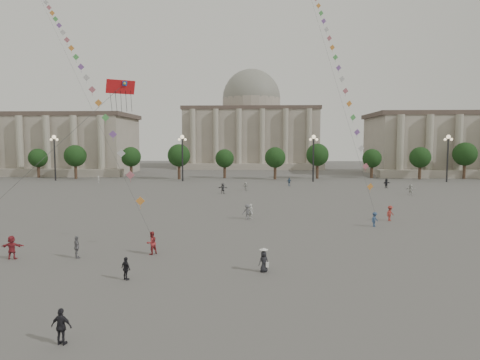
{
  "coord_description": "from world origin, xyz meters",
  "views": [
    {
      "loc": [
        2.27,
        -27.85,
        8.91
      ],
      "look_at": [
        0.65,
        12.0,
        5.41
      ],
      "focal_mm": 32.0,
      "sensor_mm": 36.0,
      "label": 1
    }
  ],
  "objects": [
    {
      "name": "person_crowd_0",
      "position": [
        8.83,
        60.13,
        0.86
      ],
      "size": [
        1.09,
        0.74,
        1.72
      ],
      "primitive_type": "imported",
      "rotation": [
        0.0,
        0.0,
        0.35
      ],
      "color": "#37577C",
      "rests_on": "ground"
    },
    {
      "name": "tourist_3",
      "position": [
        -11.64,
        3.96,
        0.87
      ],
      "size": [
        0.9,
        1.09,
        1.74
      ],
      "primitive_type": "imported",
      "rotation": [
        0.0,
        0.0,
        2.13
      ],
      "color": "slate",
      "rests_on": "ground"
    },
    {
      "name": "lamp_post_mid_west",
      "position": [
        -15.0,
        70.0,
        7.35
      ],
      "size": [
        2.0,
        0.9,
        10.65
      ],
      "color": "#262628",
      "rests_on": "ground"
    },
    {
      "name": "person_crowd_13",
      "position": [
        1.5,
        21.76,
        0.88
      ],
      "size": [
        0.76,
        0.67,
        1.75
      ],
      "primitive_type": "imported",
      "rotation": [
        0.0,
        0.0,
        2.65
      ],
      "color": "silver",
      "rests_on": "ground"
    },
    {
      "name": "tourist_4",
      "position": [
        -6.34,
        -10.0,
        0.82
      ],
      "size": [
        1.01,
        0.53,
        1.65
      ],
      "primitive_type": "imported",
      "rotation": [
        0.0,
        0.0,
        3.01
      ],
      "color": "black",
      "rests_on": "ground"
    },
    {
      "name": "kite_flyer_0",
      "position": [
        -6.15,
        5.37,
        0.92
      ],
      "size": [
        1.12,
        1.13,
        1.84
      ],
      "primitive_type": "imported",
      "rotation": [
        0.0,
        0.0,
        3.95
      ],
      "color": "#9E2B2E",
      "rests_on": "ground"
    },
    {
      "name": "hall_central",
      "position": [
        0.0,
        129.22,
        14.23
      ],
      "size": [
        48.3,
        34.3,
        35.5
      ],
      "color": "gray",
      "rests_on": "ground"
    },
    {
      "name": "lamp_post_far_east",
      "position": [
        45.0,
        70.0,
        7.35
      ],
      "size": [
        2.0,
        0.9,
        10.65
      ],
      "color": "#262628",
      "rests_on": "ground"
    },
    {
      "name": "person_crowd_7",
      "position": [
        28.41,
        45.65,
        0.92
      ],
      "size": [
        1.74,
        1.33,
        1.84
      ],
      "primitive_type": "imported",
      "rotation": [
        0.0,
        0.0,
        2.61
      ],
      "color": "silver",
      "rests_on": "ground"
    },
    {
      "name": "hat_person",
      "position": [
        2.74,
        1.03,
        0.8
      ],
      "size": [
        0.85,
        0.75,
        1.69
      ],
      "color": "black",
      "rests_on": "ground"
    },
    {
      "name": "tourist_2",
      "position": [
        -16.51,
        3.54,
        0.91
      ],
      "size": [
        1.72,
        0.67,
        1.82
      ],
      "primitive_type": "imported",
      "rotation": [
        0.0,
        0.0,
        3.22
      ],
      "color": "#9F2B35",
      "rests_on": "ground"
    },
    {
      "name": "person_crowd_6",
      "position": [
        1.12,
        21.13,
        0.9
      ],
      "size": [
        1.19,
        0.71,
        1.79
      ],
      "primitive_type": "imported",
      "rotation": [
        0.0,
        0.0,
        6.24
      ],
      "color": "#5D5D62",
      "rests_on": "ground"
    },
    {
      "name": "tree_row",
      "position": [
        0.0,
        78.0,
        5.39
      ],
      "size": [
        137.12,
        5.12,
        8.0
      ],
      "color": "#3B291D",
      "rests_on": "ground"
    },
    {
      "name": "tourist_1",
      "position": [
        -6.24,
        -1.07,
        0.76
      ],
      "size": [
        0.92,
        0.85,
        1.51
      ],
      "primitive_type": "imported",
      "rotation": [
        0.0,
        0.0,
        2.46
      ],
      "color": "black",
      "rests_on": "ground"
    },
    {
      "name": "kite_train_west",
      "position": [
        -24.18,
        30.62,
        23.14
      ],
      "size": [
        34.14,
        47.02,
        71.43
      ],
      "color": "#3F3F3F",
      "rests_on": "ground"
    },
    {
      "name": "lamp_post_far_west",
      "position": [
        -45.0,
        70.0,
        7.35
      ],
      "size": [
        2.0,
        0.9,
        10.65
      ],
      "color": "#262628",
      "rests_on": "ground"
    },
    {
      "name": "dragon_kite",
      "position": [
        -8.48,
        5.36,
        12.44
      ],
      "size": [
        6.52,
        3.34,
        16.69
      ],
      "color": "red",
      "rests_on": "ground"
    },
    {
      "name": "kite_flyer_1",
      "position": [
        14.74,
        17.47,
        0.78
      ],
      "size": [
        1.14,
        1.11,
        1.57
      ],
      "primitive_type": "imported",
      "rotation": [
        0.0,
        0.0,
        0.74
      ],
      "color": "navy",
      "rests_on": "ground"
    },
    {
      "name": "person_crowd_10",
      "position": [
        -33.01,
        65.37,
        0.77
      ],
      "size": [
        0.63,
        0.67,
        1.55
      ],
      "primitive_type": "imported",
      "rotation": [
        0.0,
        0.0,
        2.19
      ],
      "color": "silver",
      "rests_on": "ground"
    },
    {
      "name": "ground",
      "position": [
        0.0,
        0.0,
        0.0
      ],
      "size": [
        360.0,
        360.0,
        0.0
      ],
      "primitive_type": "plane",
      "color": "#514F4C",
      "rests_on": "ground"
    },
    {
      "name": "person_crowd_8",
      "position": [
        17.42,
        20.96,
        0.88
      ],
      "size": [
        1.29,
        1.21,
        1.75
      ],
      "primitive_type": "imported",
      "rotation": [
        0.0,
        0.0,
        0.66
      ],
      "color": "maroon",
      "rests_on": "ground"
    },
    {
      "name": "kite_train_mid",
      "position": [
        11.51,
        38.27,
        27.92
      ],
      "size": [
        6.82,
        39.26,
        62.83
      ],
      "color": "#3F3F3F",
      "rests_on": "ground"
    },
    {
      "name": "person_crowd_9",
      "position": [
        27.56,
        56.56,
        0.93
      ],
      "size": [
        1.77,
        1.33,
        1.86
      ],
      "primitive_type": "imported",
      "rotation": [
        0.0,
        0.0,
        0.51
      ],
      "color": "black",
      "rests_on": "ground"
    },
    {
      "name": "person_crowd_4",
      "position": [
        0.1,
        50.8,
        0.81
      ],
      "size": [
        1.35,
        1.45,
        1.62
      ],
      "primitive_type": "imported",
      "rotation": [
        0.0,
        0.0,
        4.0
      ],
      "color": "beige",
      "rests_on": "ground"
    },
    {
      "name": "lamp_post_mid_east",
      "position": [
        15.0,
        70.0,
        7.35
      ],
      "size": [
        2.0,
        0.9,
        10.65
      ],
      "color": "#262628",
      "rests_on": "ground"
    },
    {
      "name": "person_crowd_12",
      "position": [
        -3.74,
        46.2,
        0.94
      ],
      "size": [
        1.79,
        0.76,
        1.87
      ],
      "primitive_type": "imported",
      "rotation": [
        0.0,
        0.0,
        3.02
      ],
      "color": "#58575B",
      "rests_on": "ground"
    }
  ]
}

